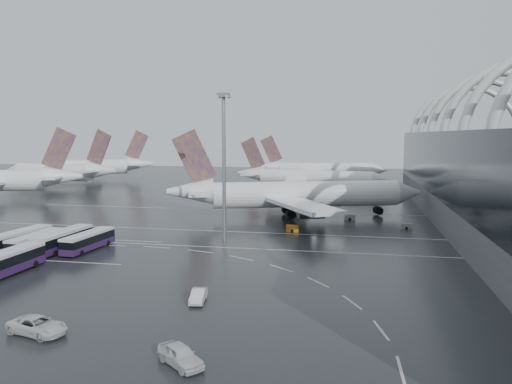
% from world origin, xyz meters
% --- Properties ---
extents(ground, '(420.00, 420.00, 0.00)m').
position_xyz_m(ground, '(0.00, 0.00, 0.00)').
color(ground, black).
rests_on(ground, ground).
extents(lane_marking_near, '(120.00, 0.25, 0.01)m').
position_xyz_m(lane_marking_near, '(0.00, -2.00, 0.01)').
color(lane_marking_near, beige).
rests_on(lane_marking_near, ground).
extents(lane_marking_mid, '(120.00, 0.25, 0.01)m').
position_xyz_m(lane_marking_mid, '(0.00, 12.00, 0.01)').
color(lane_marking_mid, beige).
rests_on(lane_marking_mid, ground).
extents(lane_marking_far, '(120.00, 0.25, 0.01)m').
position_xyz_m(lane_marking_far, '(0.00, 40.00, 0.01)').
color(lane_marking_far, beige).
rests_on(lane_marking_far, ground).
extents(bus_bay_line_south, '(28.00, 0.25, 0.01)m').
position_xyz_m(bus_bay_line_south, '(-24.00, -16.00, 0.01)').
color(bus_bay_line_south, beige).
rests_on(bus_bay_line_south, ground).
extents(bus_bay_line_north, '(28.00, 0.25, 0.01)m').
position_xyz_m(bus_bay_line_north, '(-24.00, 0.00, 0.01)').
color(bus_bay_line_north, beige).
rests_on(bus_bay_line_north, ground).
extents(airliner_main, '(59.47, 51.54, 20.63)m').
position_xyz_m(airliner_main, '(9.98, 32.37, 5.17)').
color(airliner_main, white).
rests_on(airliner_main, ground).
extents(airliner_gate_b, '(53.16, 47.12, 18.52)m').
position_xyz_m(airliner_gate_b, '(8.58, 84.36, 4.63)').
color(airliner_gate_b, white).
rests_on(airliner_gate_b, ground).
extents(airliner_gate_c, '(53.73, 49.33, 19.13)m').
position_xyz_m(airliner_gate_c, '(9.59, 124.76, 4.78)').
color(airliner_gate_c, white).
rests_on(airliner_gate_c, ground).
extents(jet_remote_west, '(49.11, 39.90, 21.67)m').
position_xyz_m(jet_remote_west, '(-80.09, 48.01, 5.59)').
color(jet_remote_west, white).
rests_on(jet_remote_west, ground).
extents(jet_remote_mid, '(49.21, 39.74, 21.40)m').
position_xyz_m(jet_remote_mid, '(-82.08, 82.37, 5.52)').
color(jet_remote_mid, white).
rests_on(jet_remote_mid, ground).
extents(jet_remote_far, '(46.87, 38.26, 21.32)m').
position_xyz_m(jet_remote_far, '(-85.08, 114.51, 5.50)').
color(jet_remote_far, white).
rests_on(jet_remote_far, ground).
extents(bus_row_near_a, '(3.98, 12.99, 3.15)m').
position_xyz_m(bus_row_near_a, '(-31.44, -9.59, 1.73)').
color(bus_row_near_a, '#26123A').
rests_on(bus_row_near_a, ground).
extents(bus_row_near_b, '(3.11, 12.08, 2.96)m').
position_xyz_m(bus_row_near_b, '(-27.71, -10.79, 1.63)').
color(bus_row_near_b, '#26123A').
rests_on(bus_row_near_b, ground).
extents(bus_row_near_c, '(3.66, 13.46, 3.28)m').
position_xyz_m(bus_row_near_c, '(-23.80, -9.05, 1.80)').
color(bus_row_near_c, '#26123A').
rests_on(bus_row_near_c, ground).
extents(bus_row_near_d, '(3.63, 12.30, 2.99)m').
position_xyz_m(bus_row_near_d, '(-19.61, -8.29, 1.64)').
color(bus_row_near_d, '#26123A').
rests_on(bus_row_near_d, ground).
extents(bus_row_far_b, '(3.41, 13.40, 3.28)m').
position_xyz_m(bus_row_far_b, '(-22.93, -24.24, 1.80)').
color(bus_row_far_b, '#26123A').
rests_on(bus_row_far_b, ground).
extents(van_curve_a, '(6.66, 4.22, 1.71)m').
position_xyz_m(van_curve_a, '(-5.96, -41.78, 0.86)').
color(van_curve_a, silver).
rests_on(van_curve_a, ground).
extents(van_curve_b, '(5.29, 4.84, 1.75)m').
position_xyz_m(van_curve_b, '(9.90, -45.36, 0.87)').
color(van_curve_b, silver).
rests_on(van_curve_b, ground).
extents(van_curve_c, '(2.18, 4.64, 1.47)m').
position_xyz_m(van_curve_c, '(6.46, -29.70, 0.74)').
color(van_curve_c, silver).
rests_on(van_curve_c, ground).
extents(floodlight_mast, '(2.04, 2.04, 26.57)m').
position_xyz_m(floodlight_mast, '(1.01, 2.89, 16.71)').
color(floodlight_mast, gray).
rests_on(floodlight_mast, ground).
extents(gse_cart_belly_b, '(2.50, 1.48, 1.37)m').
position_xyz_m(gse_cart_belly_b, '(23.16, 30.50, 0.68)').
color(gse_cart_belly_b, slate).
rests_on(gse_cart_belly_b, ground).
extents(gse_cart_belly_c, '(2.43, 1.44, 1.32)m').
position_xyz_m(gse_cart_belly_c, '(12.05, 14.23, 0.66)').
color(gse_cart_belly_c, '#B06817').
rests_on(gse_cart_belly_c, ground).
extents(gse_cart_belly_d, '(2.14, 1.27, 1.17)m').
position_xyz_m(gse_cart_belly_d, '(34.67, 21.81, 0.58)').
color(gse_cart_belly_d, slate).
rests_on(gse_cart_belly_d, ground).
extents(gse_cart_belly_e, '(2.51, 1.48, 1.37)m').
position_xyz_m(gse_cart_belly_e, '(12.23, 36.08, 0.68)').
color(gse_cart_belly_e, '#B06817').
rests_on(gse_cart_belly_e, ground).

